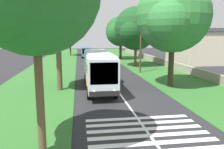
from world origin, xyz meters
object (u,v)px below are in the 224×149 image
trailing_minibus_0 (86,51)px  roadside_tree_right_0 (171,17)px  trailing_car_0 (110,63)px  trailing_car_1 (106,58)px  coach_bus (98,68)px  roadside_tree_right_1 (120,32)px  roadside_tree_left_2 (55,3)px  utility_pole (141,43)px  roadside_building (200,46)px  roadside_tree_right_2 (135,29)px  roadside_tree_left_0 (69,29)px

trailing_minibus_0 → roadside_tree_right_0: (-34.84, -7.64, 5.65)m
trailing_car_0 → trailing_car_1: (8.20, -0.28, 0.00)m
coach_bus → trailing_car_1: size_ratio=2.60×
trailing_car_0 → roadside_tree_right_1: 14.07m
roadside_tree_left_2 → utility_pole: 15.12m
roadside_tree_left_2 → roadside_building: 33.37m
trailing_minibus_0 → roadside_tree_right_1: size_ratio=0.62×
coach_bus → roadside_tree_right_2: roadside_tree_right_2 is taller
roadside_tree_left_0 → roadside_tree_right_2: bearing=-153.0°
roadside_tree_left_2 → utility_pole: bearing=-48.7°
trailing_car_1 → trailing_minibus_0: (9.50, 3.97, 0.88)m
trailing_car_0 → roadside_tree_right_1: roadside_tree_right_1 is taller
roadside_tree_right_2 → trailing_minibus_0: bearing=23.8°
roadside_building → coach_bus: bearing=132.5°
trailing_minibus_0 → roadside_tree_right_2: bearing=-156.2°
roadside_tree_right_2 → trailing_car_0: bearing=84.5°
roadside_tree_left_0 → roadside_tree_right_0: 42.09m
trailing_car_1 → roadside_tree_right_0: 26.42m
roadside_tree_left_2 → roadside_tree_left_0: bearing=0.3°
trailing_minibus_0 → roadside_building: roadside_building is taller
roadside_tree_left_0 → coach_bus: bearing=-174.0°
roadside_tree_right_1 → roadside_tree_right_2: (-12.79, -0.40, 0.33)m
trailing_car_1 → roadside_tree_right_2: bearing=-155.1°
trailing_car_0 → utility_pole: (-7.62, -3.39, 3.60)m
utility_pole → roadside_building: (10.72, -15.04, -0.91)m
coach_bus → roadside_tree_right_1: roadside_tree_right_1 is taller
trailing_minibus_0 → roadside_tree_right_2: roadside_tree_right_2 is taller
roadside_tree_right_0 → roadside_building: roadside_tree_right_0 is taller
roadside_tree_left_0 → roadside_tree_left_2: roadside_tree_left_2 is taller
roadside_tree_right_1 → roadside_tree_right_2: bearing=-178.2°
trailing_car_1 → utility_pole: bearing=-168.9°
roadside_tree_right_0 → roadside_tree_right_1: (29.52, 0.07, -1.10)m
utility_pole → roadside_building: bearing=-54.5°
roadside_tree_left_0 → roadside_tree_right_1: roadside_tree_left_0 is taller
trailing_minibus_0 → roadside_tree_left_2: bearing=173.7°
trailing_minibus_0 → roadside_tree_right_0: roadside_tree_right_0 is taller
roadside_tree_right_0 → roadside_tree_right_1: 29.54m
coach_bus → trailing_minibus_0: coach_bus is taller
utility_pole → trailing_car_1: bearing=11.1°
trailing_minibus_0 → roadside_tree_right_1: roadside_tree_right_1 is taller
coach_bus → trailing_car_1: (25.24, -3.83, -1.48)m
roadside_building → roadside_tree_right_1: bearing=57.4°
coach_bus → roadside_tree_left_2: (-0.19, 4.02, 6.19)m
trailing_minibus_0 → roadside_tree_left_2: 35.79m
coach_bus → roadside_building: roadside_building is taller
roadside_tree_right_1 → roadside_building: (-9.28, -14.54, -2.73)m
roadside_tree_left_0 → roadside_tree_right_2: roadside_tree_right_2 is taller
trailing_car_0 → roadside_tree_right_2: 7.19m
roadside_tree_right_0 → coach_bus: bearing=89.2°
coach_bus → roadside_tree_right_2: size_ratio=1.09×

